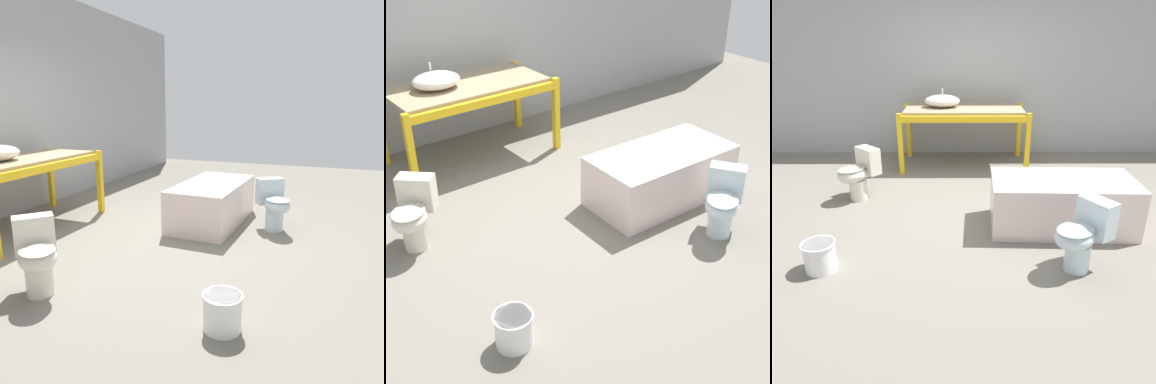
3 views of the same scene
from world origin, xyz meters
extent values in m
plane|color=slate|center=(0.00, 0.00, 0.00)|extent=(12.00, 12.00, 0.00)
cube|color=yellow|center=(0.76, 1.20, 0.45)|extent=(0.07, 0.07, 0.89)
cube|color=yellow|center=(0.76, 2.08, 0.45)|extent=(0.07, 0.07, 0.89)
cube|color=yellow|center=(-0.16, 1.20, 0.81)|extent=(1.84, 0.06, 0.09)
cube|color=#998466|center=(-0.16, 1.64, 0.88)|extent=(1.77, 0.81, 0.04)
cube|color=silver|center=(0.86, -0.46, 0.27)|extent=(1.50, 0.80, 0.54)
cube|color=beige|center=(0.86, -0.46, 0.42)|extent=(1.42, 0.72, 0.23)
cylinder|color=silver|center=(0.81, -1.28, 0.13)|extent=(0.22, 0.22, 0.26)
ellipsoid|color=silver|center=(0.76, -1.32, 0.34)|extent=(0.47, 0.45, 0.20)
ellipsoid|color=#9FAFB7|center=(0.76, -1.32, 0.41)|extent=(0.44, 0.42, 0.03)
cube|color=silver|center=(0.96, -1.19, 0.47)|extent=(0.31, 0.36, 0.33)
cylinder|color=silver|center=(-1.48, 0.27, 0.13)|extent=(0.22, 0.22, 0.26)
ellipsoid|color=silver|center=(-1.53, 0.23, 0.34)|extent=(0.47, 0.47, 0.20)
ellipsoid|color=#B3AF9F|center=(-1.53, 0.23, 0.41)|extent=(0.44, 0.45, 0.03)
cube|color=silver|center=(-1.36, 0.41, 0.47)|extent=(0.35, 0.34, 0.33)
cylinder|color=white|center=(-1.43, -1.27, 0.13)|extent=(0.27, 0.27, 0.26)
cylinder|color=white|center=(-1.43, -1.27, 0.26)|extent=(0.29, 0.29, 0.02)
camera|label=1|loc=(-3.68, -1.90, 1.54)|focal=35.00mm
camera|label=2|loc=(-2.79, -3.73, 2.84)|focal=50.00mm
camera|label=3|loc=(-0.19, -4.06, 1.91)|focal=35.00mm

